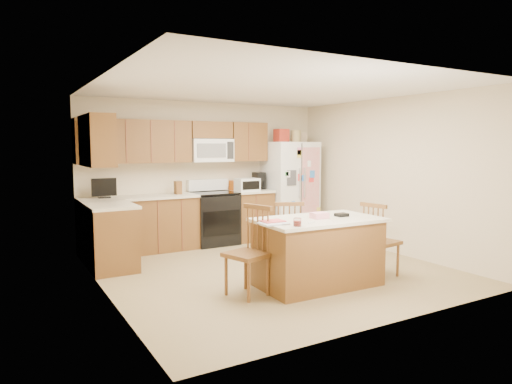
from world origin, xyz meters
TOP-DOWN VIEW (x-y plane):
  - ground at (0.00, 0.00)m, footprint 4.50×4.50m
  - room_shell at (0.00, 0.00)m, footprint 4.60×4.60m
  - cabinetry at (-0.98, 1.79)m, footprint 3.36×1.56m
  - stove at (0.00, 1.94)m, footprint 0.76×0.65m
  - refrigerator at (1.57, 1.87)m, footprint 0.90×0.79m
  - island at (0.11, -0.91)m, footprint 1.64×0.94m
  - windsor_chair_left at (-0.81, -0.80)m, footprint 0.54×0.56m
  - windsor_chair_back at (0.14, -0.17)m, footprint 0.54×0.53m
  - windsor_chair_right at (1.07, -0.98)m, footprint 0.46×0.48m

SIDE VIEW (x-z plane):
  - ground at x=0.00m, z-range 0.00..0.00m
  - island at x=0.11m, z-range -0.04..0.89m
  - windsor_chair_back at x=0.14m, z-range -0.03..0.95m
  - windsor_chair_right at x=1.07m, z-range -0.03..0.96m
  - stove at x=0.00m, z-range -0.09..1.04m
  - windsor_chair_left at x=-0.81m, z-range -0.03..1.02m
  - cabinetry at x=-0.98m, z-range -0.16..1.99m
  - refrigerator at x=1.57m, z-range -0.10..1.94m
  - room_shell at x=0.00m, z-range 0.18..2.70m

